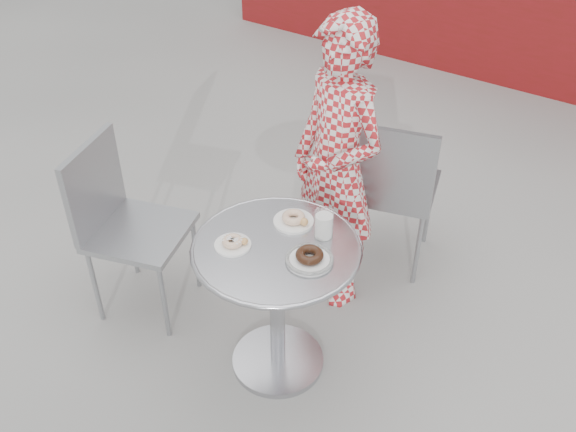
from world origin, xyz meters
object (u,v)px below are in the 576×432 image
Objects in this scene: chair_far at (390,216)px; chair_left at (143,260)px; plate_checker at (309,258)px; milk_cup at (324,225)px; plate_far at (294,219)px; plate_near at (233,243)px; bistro_table at (277,278)px; seated_person at (337,169)px.

chair_left is at bearing 34.81° from chair_far.
plate_checker is (0.97, 0.05, 0.46)m from chair_left.
chair_far is 7.24× the size of milk_cup.
plate_far is 0.30m from plate_near.
bistro_table is 5.65× the size of milk_cup.
plate_checker is 0.18m from milk_cup.
chair_far is 1.36m from chair_left.
chair_left reaches higher than plate_near.
plate_far is 0.16m from milk_cup.
plate_near is at bearing -162.33° from plate_checker.
milk_cup is at bearing 44.46° from plate_near.
chair_far is at bearing -56.77° from chair_left.
chair_left is at bearing 175.52° from plate_near.
chair_left is 1.09m from seated_person.
plate_checker is at bearing -49.44° from seated_person.
plate_near is 0.39m from milk_cup.
plate_checker is at bearing 0.05° from bistro_table.
chair_far is 6.08× the size of plate_near.
seated_person is at bearing 114.48° from milk_cup.
milk_cup is at bearing -94.29° from chair_left.
chair_far is at bearing 84.08° from plate_far.
milk_cup is (0.27, 0.27, 0.04)m from plate_near.
chair_left is 1.07m from plate_checker.
plate_checker is (0.19, -0.17, -0.00)m from plate_far.
bistro_table is 0.32m from milk_cup.
seated_person is at bearing 97.15° from bistro_table.
bistro_table is at bearing -179.95° from plate_checker.
seated_person is 0.44m from plate_far.
plate_checker is (0.16, 0.00, 0.19)m from bistro_table.
chair_left is (-0.86, -1.05, -0.00)m from chair_far.
plate_far is 0.26m from plate_checker.
seated_person is 11.75× the size of milk_cup.
plate_checker reaches higher than plate_far.
plate_near is at bearing -146.25° from bistro_table.
chair_far is 5.29× the size of plate_far.
seated_person is at bearing 55.49° from chair_far.
plate_near is 0.33m from plate_checker.
plate_checker is (0.11, -1.00, 0.46)m from chair_far.
plate_near is (-0.15, -0.10, 0.19)m from bistro_table.
plate_checker is (0.31, 0.10, -0.00)m from plate_near.
chair_left is at bearing -176.61° from bistro_table.
bistro_table is 4.75× the size of plate_near.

